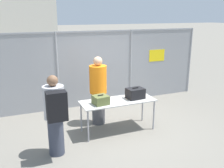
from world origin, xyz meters
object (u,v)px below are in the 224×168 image
(inspection_table, at_px, (118,103))
(security_worker_near, at_px, (98,90))
(suitcase_black, at_px, (135,93))
(traveler_hooded, at_px, (55,113))
(utility_trailer, at_px, (124,72))
(suitcase_olive, at_px, (101,100))

(inspection_table, height_order, security_worker_near, security_worker_near)
(suitcase_black, relative_size, traveler_hooded, 0.26)
(inspection_table, relative_size, security_worker_near, 1.02)
(suitcase_black, height_order, security_worker_near, security_worker_near)
(utility_trailer, bearing_deg, traveler_hooded, -128.49)
(suitcase_olive, bearing_deg, traveler_hooded, -156.27)
(suitcase_olive, relative_size, utility_trailer, 0.10)
(suitcase_olive, relative_size, security_worker_near, 0.21)
(security_worker_near, bearing_deg, traveler_hooded, 23.05)
(inspection_table, bearing_deg, suitcase_black, -1.40)
(suitcase_black, bearing_deg, security_worker_near, 141.82)
(suitcase_black, height_order, traveler_hooded, traveler_hooded)
(inspection_table, relative_size, suitcase_black, 4.14)
(suitcase_black, bearing_deg, utility_trailer, 68.36)
(inspection_table, height_order, suitcase_olive, suitcase_olive)
(security_worker_near, bearing_deg, utility_trailer, -142.84)
(inspection_table, xyz_separation_m, suitcase_olive, (-0.47, -0.07, 0.17))
(suitcase_olive, distance_m, traveler_hooded, 1.26)
(traveler_hooded, bearing_deg, inspection_table, -5.39)
(utility_trailer, bearing_deg, security_worker_near, -124.37)
(traveler_hooded, xyz_separation_m, security_worker_near, (1.32, 1.17, -0.00))
(inspection_table, distance_m, suitcase_black, 0.51)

